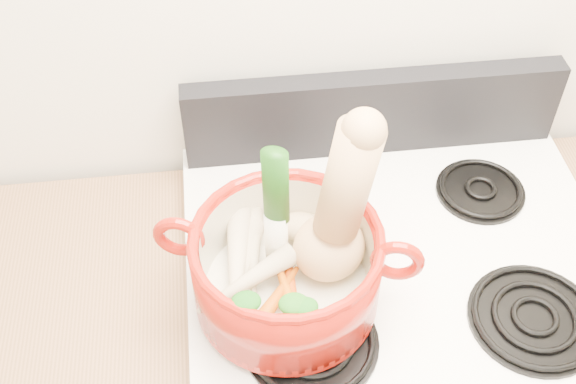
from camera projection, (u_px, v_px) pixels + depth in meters
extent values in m
cube|color=white|center=(401.00, 262.00, 1.32)|extent=(0.78, 0.67, 0.03)
cube|color=black|center=(373.00, 113.00, 1.45)|extent=(0.76, 0.05, 0.18)
cylinder|color=black|center=(311.00, 341.00, 1.18)|extent=(0.22, 0.22, 0.02)
cylinder|color=black|center=(535.00, 317.00, 1.21)|extent=(0.22, 0.22, 0.02)
cylinder|color=black|center=(289.00, 206.00, 1.38)|extent=(0.17, 0.17, 0.02)
cylinder|color=black|center=(481.00, 189.00, 1.42)|extent=(0.17, 0.17, 0.02)
cylinder|color=#96130A|center=(287.00, 269.00, 1.18)|extent=(0.38, 0.38, 0.15)
torus|color=#96130A|center=(179.00, 237.00, 1.15)|extent=(0.09, 0.04, 0.09)
torus|color=#96130A|center=(397.00, 261.00, 1.12)|extent=(0.09, 0.04, 0.09)
cylinder|color=white|center=(276.00, 208.00, 1.14)|extent=(0.06, 0.07, 0.28)
ellipsoid|color=#D5B283|center=(302.00, 228.00, 1.27)|extent=(0.10, 0.09, 0.05)
cone|color=beige|center=(240.00, 276.00, 1.20)|extent=(0.11, 0.22, 0.06)
cone|color=#EFE6C2|center=(237.00, 268.00, 1.19)|extent=(0.07, 0.23, 0.07)
cone|color=beige|center=(253.00, 247.00, 1.22)|extent=(0.05, 0.18, 0.05)
cone|color=beige|center=(246.00, 280.00, 1.16)|extent=(0.18, 0.12, 0.06)
cone|color=#D0410A|center=(290.00, 295.00, 1.17)|extent=(0.05, 0.18, 0.05)
cone|color=#B95909|center=(272.00, 306.00, 1.15)|extent=(0.13, 0.15, 0.05)
cone|color=#C35B09|center=(289.00, 299.00, 1.15)|extent=(0.06, 0.16, 0.04)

